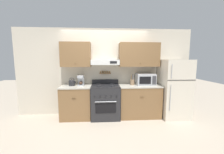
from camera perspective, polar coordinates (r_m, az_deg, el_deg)
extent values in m
plane|color=#B2A38E|center=(3.85, -2.59, -18.02)|extent=(16.00, 16.00, 0.00)
cube|color=beige|center=(4.18, -2.89, 2.15)|extent=(5.20, 0.08, 2.55)
cube|color=brown|center=(4.03, -14.74, 8.99)|extent=(0.82, 0.33, 0.68)
sphere|color=brown|center=(3.85, -15.13, 5.53)|extent=(0.02, 0.02, 0.02)
cube|color=brown|center=(4.09, 11.15, 9.06)|extent=(1.14, 0.33, 0.68)
sphere|color=brown|center=(3.92, 11.73, 5.66)|extent=(0.02, 0.02, 0.02)
cube|color=silver|center=(3.94, -2.86, 6.16)|extent=(0.79, 0.37, 0.15)
cube|color=black|center=(3.76, 0.60, 6.12)|extent=(0.19, 0.01, 0.06)
cube|color=brown|center=(4.10, -2.86, 1.51)|extent=(0.34, 0.07, 0.02)
cylinder|color=olive|center=(4.10, -4.77, 2.06)|extent=(0.03, 0.03, 0.06)
cylinder|color=olive|center=(4.10, -3.82, 2.06)|extent=(0.03, 0.03, 0.06)
cylinder|color=olive|center=(4.10, -2.87, 2.07)|extent=(0.03, 0.03, 0.06)
cylinder|color=olive|center=(4.10, -1.92, 2.08)|extent=(0.03, 0.03, 0.06)
cylinder|color=olive|center=(4.10, -0.97, 2.08)|extent=(0.03, 0.03, 0.06)
cube|color=brown|center=(4.07, -14.51, -10.19)|extent=(0.82, 0.61, 0.88)
cube|color=#B7B2A3|center=(3.96, -14.72, -3.83)|extent=(0.84, 0.64, 0.03)
cylinder|color=brown|center=(3.71, -15.53, -8.43)|extent=(0.10, 0.01, 0.01)
cube|color=brown|center=(4.13, 11.20, -9.82)|extent=(1.14, 0.61, 0.88)
cube|color=#B7B2A3|center=(4.02, 11.36, -3.56)|extent=(1.17, 0.64, 0.03)
cylinder|color=brown|center=(3.78, 12.54, -8.04)|extent=(0.10, 0.01, 0.01)
cube|color=#232326|center=(3.96, -2.72, -10.21)|extent=(0.79, 0.66, 0.91)
cube|color=black|center=(3.67, -2.61, -12.87)|extent=(0.54, 0.01, 0.26)
cylinder|color=#ADAFB5|center=(3.59, -2.62, -10.26)|extent=(0.55, 0.02, 0.02)
cube|color=black|center=(3.85, -2.76, -3.61)|extent=(0.79, 0.66, 0.01)
cylinder|color=#232326|center=(3.69, -5.65, -3.89)|extent=(0.11, 0.11, 0.02)
cylinder|color=#232326|center=(3.70, 0.22, -3.83)|extent=(0.11, 0.11, 0.02)
cylinder|color=#232326|center=(4.00, -5.51, -3.01)|extent=(0.11, 0.11, 0.02)
cylinder|color=#232326|center=(4.01, -0.10, -2.96)|extent=(0.11, 0.11, 0.02)
cylinder|color=black|center=(3.57, -7.24, -7.96)|extent=(0.03, 0.02, 0.03)
cylinder|color=black|center=(3.56, -4.94, -7.95)|extent=(0.03, 0.02, 0.03)
cylinder|color=black|center=(3.56, -2.64, -7.93)|extent=(0.03, 0.02, 0.03)
cylinder|color=black|center=(3.57, -0.34, -7.90)|extent=(0.03, 0.02, 0.03)
cylinder|color=black|center=(3.58, 1.95, -7.86)|extent=(0.03, 0.02, 0.03)
cube|color=#232326|center=(4.14, -2.84, -1.88)|extent=(0.79, 0.04, 0.13)
cube|color=beige|center=(4.33, 24.27, -4.36)|extent=(0.76, 0.74, 1.64)
cube|color=black|center=(3.96, 27.03, -1.20)|extent=(0.76, 0.01, 0.01)
cylinder|color=#ADAFB5|center=(3.78, 23.60, 2.13)|extent=(0.02, 0.02, 0.36)
cylinder|color=#ADAFB5|center=(3.90, 23.08, -8.02)|extent=(0.02, 0.02, 0.69)
cylinder|color=#232326|center=(4.02, -16.40, -2.57)|extent=(0.17, 0.17, 0.13)
ellipsoid|color=#232326|center=(4.00, -16.43, -1.66)|extent=(0.15, 0.15, 0.07)
sphere|color=black|center=(4.00, -16.45, -1.00)|extent=(0.02, 0.02, 0.02)
cylinder|color=#232326|center=(4.00, -15.29, -2.30)|extent=(0.10, 0.04, 0.09)
torus|color=black|center=(4.00, -16.44, -1.35)|extent=(0.15, 0.01, 0.15)
cube|color=#ADAFB5|center=(3.98, -12.77, -3.27)|extent=(0.16, 0.21, 0.03)
cube|color=#ADAFB5|center=(4.02, -12.67, -1.29)|extent=(0.16, 0.08, 0.29)
cube|color=#ADAFB5|center=(3.93, -12.89, 0.11)|extent=(0.16, 0.17, 0.07)
ellipsoid|color=#4C3323|center=(3.95, -12.84, -2.43)|extent=(0.10, 0.10, 0.09)
cube|color=#ADAFB5|center=(4.11, 13.65, -0.91)|extent=(0.53, 0.40, 0.32)
cube|color=black|center=(3.90, 13.65, -1.34)|extent=(0.32, 0.01, 0.20)
cube|color=#38383D|center=(3.98, 17.16, -1.28)|extent=(0.11, 0.01, 0.23)
cylinder|color=#8E7051|center=(4.01, 8.41, -2.21)|extent=(0.12, 0.12, 0.15)
cylinder|color=olive|center=(3.97, 8.18, -0.09)|extent=(0.01, 0.05, 0.16)
cylinder|color=#28282B|center=(3.99, 8.53, -0.07)|extent=(0.01, 0.04, 0.16)
cylinder|color=#B2B2B7|center=(4.00, 8.76, -0.06)|extent=(0.01, 0.03, 0.16)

